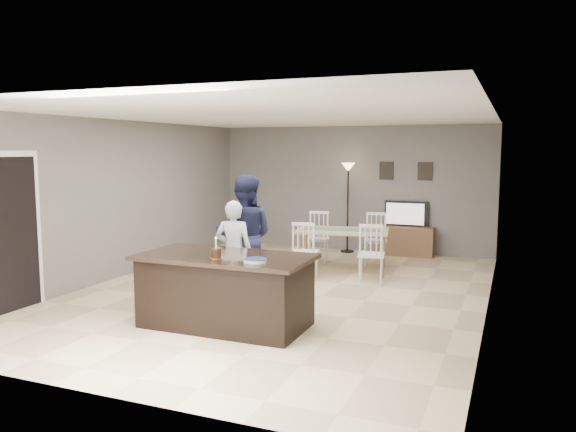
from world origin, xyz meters
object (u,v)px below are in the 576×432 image
at_px(television, 406,214).
at_px(birthday_cake, 216,253).
at_px(plate_stack, 255,260).
at_px(floor_lamp, 348,183).
at_px(tv_console, 404,241).
at_px(dining_table, 342,237).
at_px(kitchen_island, 226,290).
at_px(woman, 234,252).
at_px(man, 244,236).

distance_m(television, birthday_cake, 5.98).
relative_size(plate_stack, floor_lamp, 0.14).
relative_size(tv_console, television, 1.31).
distance_m(birthday_cake, floor_lamp, 5.74).
xyz_separation_m(tv_console, birthday_cake, (-1.20, -5.78, 0.66)).
relative_size(tv_console, dining_table, 0.58).
bearing_deg(television, kitchen_island, 77.99).
height_order(tv_console, woman, woman).
distance_m(kitchen_island, plate_stack, 0.76).
bearing_deg(tv_console, kitchen_island, -102.16).
distance_m(man, birthday_cake, 1.62).
bearing_deg(plate_stack, tv_console, 83.52).
xyz_separation_m(tv_console, dining_table, (-0.76, -1.98, 0.33)).
relative_size(woman, plate_stack, 5.40).
xyz_separation_m(woman, man, (-0.00, 0.34, 0.17)).
bearing_deg(dining_table, man, -121.13).
bearing_deg(man, birthday_cake, 89.95).
xyz_separation_m(birthday_cake, floor_lamp, (-0.01, 5.71, 0.52)).
height_order(kitchen_island, television, television).
distance_m(kitchen_island, dining_table, 3.62).
relative_size(tv_console, birthday_cake, 4.69).
distance_m(woman, birthday_cake, 1.30).
height_order(dining_table, floor_lamp, floor_lamp).
xyz_separation_m(man, floor_lamp, (0.40, 4.15, 0.57)).
bearing_deg(kitchen_island, man, 106.76).
bearing_deg(tv_console, floor_lamp, -176.64).
bearing_deg(man, woman, 75.89).
height_order(television, dining_table, television).
distance_m(kitchen_island, birthday_cake, 0.55).
bearing_deg(plate_stack, television, 83.60).
distance_m(tv_console, floor_lamp, 1.69).
relative_size(kitchen_island, birthday_cake, 8.40).
bearing_deg(television, tv_console, 90.00).
bearing_deg(tv_console, plate_stack, -96.48).
bearing_deg(birthday_cake, plate_stack, -5.21).
height_order(kitchen_island, dining_table, dining_table).
xyz_separation_m(kitchen_island, tv_console, (1.20, 5.57, -0.15)).
distance_m(kitchen_island, tv_console, 5.70).
bearing_deg(floor_lamp, plate_stack, -84.58).
bearing_deg(man, floor_lamp, -109.97).
height_order(woman, dining_table, woman).
height_order(television, man, man).
bearing_deg(television, man, 69.47).
relative_size(tv_console, man, 0.66).
bearing_deg(television, woman, 70.91).
xyz_separation_m(tv_console, man, (-1.61, -4.22, 0.62)).
distance_m(tv_console, plate_stack, 5.90).
distance_m(kitchen_island, television, 5.78).
relative_size(birthday_cake, plate_stack, 0.93).
xyz_separation_m(television, man, (-1.61, -4.29, 0.05)).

